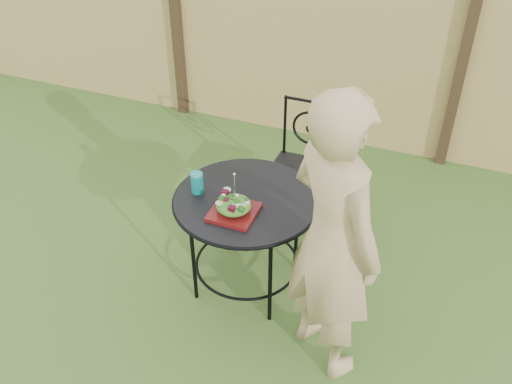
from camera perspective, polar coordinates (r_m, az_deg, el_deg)
ground at (r=4.01m, az=-4.69°, el=-9.03°), size 60.00×60.00×0.00m
fence at (r=5.22m, az=5.44°, el=14.95°), size 8.00×0.12×1.90m
patio_table at (r=3.62m, az=-0.97°, el=-2.37°), size 0.92×0.92×0.72m
patio_chair at (r=4.26m, az=4.69°, el=2.88°), size 0.46×0.46×0.95m
diner at (r=3.01m, az=7.70°, el=-4.85°), size 0.77×0.72×1.77m
salad_plate at (r=3.41m, az=-2.22°, el=-2.01°), size 0.27×0.27×0.02m
salad at (r=3.38m, az=-2.24°, el=-1.32°), size 0.21×0.21×0.08m
fork at (r=3.29m, az=-2.14°, el=0.42°), size 0.01×0.01×0.18m
drinking_glass at (r=3.56m, az=-5.92°, el=0.93°), size 0.08×0.08×0.14m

